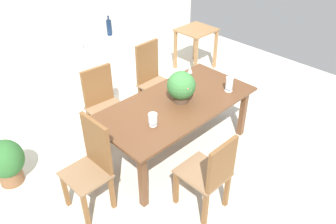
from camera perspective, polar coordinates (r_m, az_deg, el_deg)
ground_plane at (r=4.55m, az=0.24°, el=-5.68°), size 7.04×7.04×0.00m
back_wall at (r=5.86m, az=-18.80°, el=16.54°), size 6.40×0.10×2.60m
dining_table at (r=4.10m, az=1.35°, el=0.54°), size 1.97×0.98×0.74m
chair_near_left at (r=3.45m, az=7.18°, el=-10.03°), size 0.43×0.48×0.96m
chair_far_left at (r=4.51m, az=-10.85°, el=1.90°), size 0.49×0.46×0.99m
chair_head_end at (r=3.55m, az=-12.55°, el=-8.09°), size 0.41×0.45×1.05m
chair_far_right at (r=4.95m, az=-2.71°, el=6.11°), size 0.45×0.43×1.07m
flower_centerpiece at (r=3.97m, az=2.23°, el=4.29°), size 0.34×0.34×0.38m
crystal_vase_left at (r=4.29m, az=10.19°, el=4.70°), size 0.10×0.10×0.19m
crystal_vase_center_near at (r=3.63m, az=-2.55°, el=-1.14°), size 0.10×0.10×0.15m
wine_glass at (r=4.54m, az=3.70°, el=6.96°), size 0.06×0.06×0.15m
kitchen_counter at (r=5.45m, az=-10.26°, el=7.05°), size 1.45×0.53×0.94m
wine_bottle_green at (r=5.41m, az=-9.80°, el=13.75°), size 0.08×0.08×0.30m
wine_bottle_dark at (r=4.92m, az=-14.55°, el=11.05°), size 0.07×0.07×0.31m
wine_bottle_clear at (r=5.54m, az=-8.19°, el=14.10°), size 0.08×0.08×0.24m
side_table at (r=6.24m, az=4.69°, el=12.07°), size 0.62×0.57×0.75m
potted_plant_floor at (r=4.27m, az=-25.43°, el=-7.44°), size 0.41×0.41×0.57m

